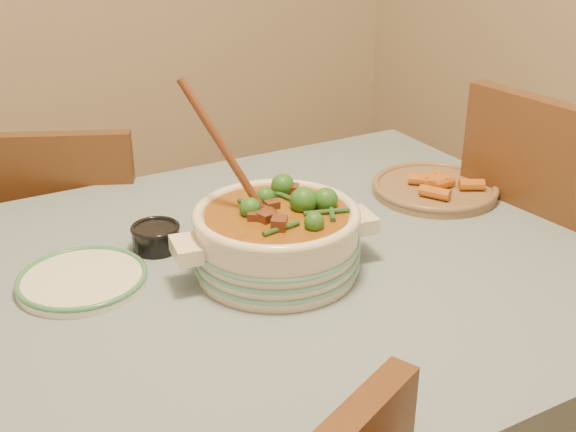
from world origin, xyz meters
The scene contains 7 objects.
dining_table centered at (0.00, 0.00, 0.66)m, with size 1.68×1.08×0.76m.
stew_casserole centered at (0.16, -0.03, 0.83)m, with size 0.38×0.33×0.36m.
white_plate centered at (-0.17, 0.10, 0.77)m, with size 0.28×0.28×0.02m.
condiment_bowl centered at (0.00, 0.16, 0.78)m, with size 0.10×0.10×0.05m.
fried_plate centered at (0.64, 0.11, 0.78)m, with size 0.36×0.36×0.05m.
chair_far centered at (-0.08, 0.70, 0.50)m, with size 0.54×0.54×0.88m.
chair_right centered at (0.90, -0.08, 0.57)m, with size 0.51×0.51×1.00m.
Camera 1 is at (-0.38, -1.04, 1.41)m, focal length 45.00 mm.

